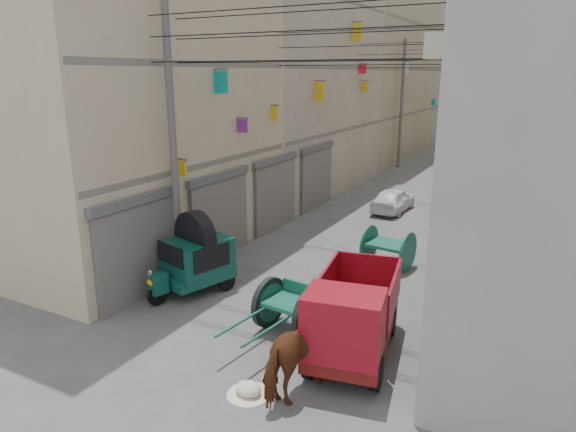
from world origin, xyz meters
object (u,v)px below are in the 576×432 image
Objects in this scene: distant_car_green at (471,150)px; second_cart at (388,246)px; distant_car_white at (393,200)px; auto_rickshaw at (196,256)px; horse at (308,353)px; feed_sack at (248,389)px; mini_truck at (351,323)px; tonga_cart at (288,307)px; distant_car_grey at (481,154)px.

second_cart is at bearing 112.88° from distant_car_green.
distant_car_white is 17.47m from distant_car_green.
horse is at bearing -13.93° from auto_rickshaw.
mini_truck is at bearing 56.37° from feed_sack.
second_cart is at bearing -74.29° from horse.
second_cart is at bearing 89.42° from tonga_cart.
feed_sack is at bearing 98.39° from distant_car_white.
second_cart is (4.15, 4.40, -0.38)m from auto_rickshaw.
auto_rickshaw is at bearing 104.10° from distant_car_green.
distant_car_grey is (1.51, 15.47, 0.04)m from distant_car_white.
horse is (-0.32, -1.36, -0.06)m from mini_truck.
distant_car_grey is at bearing 82.67° from mini_truck.
distant_car_white is at bearing -88.03° from distant_car_grey.
horse is at bearing -113.48° from mini_truck.
distant_car_green is at bearing 98.52° from tonga_cart.
mini_truck is at bearing -93.19° from horse.
distant_car_green is (-2.33, 30.04, -0.36)m from mini_truck.
auto_rickshaw is 1.27× the size of horse.
second_cart is 0.39× the size of distant_car_green.
auto_rickshaw reaches higher than distant_car_white.
distant_car_green is at bearing 84.31° from mini_truck.
distant_car_grey is at bearing 98.58° from second_cart.
horse is 0.59× the size of distant_car_grey.
tonga_cart is at bearing 151.68° from mini_truck.
distant_car_white is 0.90× the size of distant_car_grey.
distant_car_green reaches higher than distant_car_grey.
feed_sack is 32.01m from distant_car_green.
auto_rickshaw is 5.39m from mini_truck.
mini_truck is 30.14m from distant_car_green.
distant_car_green is at bearing -89.63° from distant_car_white.
tonga_cart is at bearing 110.87° from distant_car_green.
distant_car_grey is at bearing 96.60° from tonga_cart.
distant_car_green is at bearing 91.86° from feed_sack.
tonga_cart is 1.39× the size of horse.
second_cart reaches higher than distant_car_green.
mini_truck reaches higher than distant_car_grey.
horse is (0.97, 0.59, 0.74)m from feed_sack.
horse is at bearing 102.56° from distant_car_white.
horse reaches higher than tonga_cart.
tonga_cart is 2.44m from horse.
distant_car_grey is (-0.08, 30.00, 0.44)m from feed_sack.
feed_sack is at bearing -82.32° from distant_car_grey.
second_cart is 7.30m from horse.
second_cart is at bearing -81.58° from distant_car_grey.
auto_rickshaw is 0.66× the size of distant_car_green.
auto_rickshaw is 11.32m from distant_car_white.
mini_truck reaches higher than distant_car_white.
tonga_cart is 27.47m from distant_car_grey.
second_cart is 24.17m from distant_car_green.
auto_rickshaw is 0.84× the size of distant_car_white.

